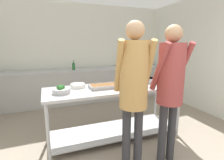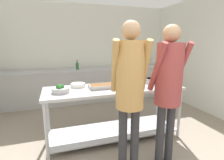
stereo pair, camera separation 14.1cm
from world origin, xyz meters
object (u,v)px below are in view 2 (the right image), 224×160
Objects in this scene: serving_tray_vegetables at (129,83)px; sauce_pan at (152,80)px; serving_tray_roast at (104,86)px; water_bottle at (77,65)px; broccoli_bowl at (61,89)px; plate_stack at (78,85)px; guest_serving_right at (169,81)px; guest_serving_left at (130,82)px.

serving_tray_vegetables is 1.01× the size of sauce_pan.
sauce_pan is at bearing 3.49° from serving_tray_roast.
sauce_pan is at bearing -60.97° from water_bottle.
serving_tray_vegetables is (1.14, 0.16, -0.02)m from broccoli_bowl.
plate_stack is 1.43m from guest_serving_right.
serving_tray_vegetables is 0.23× the size of guest_serving_left.
broccoli_bowl reaches higher than serving_tray_vegetables.
sauce_pan reaches higher than serving_tray_vegetables.
water_bottle is at bearing 76.57° from broccoli_bowl.
broccoli_bowl is 0.61× the size of sauce_pan.
broccoli_bowl is 0.67m from serving_tray_roast.
serving_tray_roast is (0.67, 0.08, -0.02)m from broccoli_bowl.
serving_tray_roast is 1.91× the size of water_bottle.
guest_serving_left reaches higher than sauce_pan.
plate_stack is at bearing 174.57° from sauce_pan.
serving_tray_vegetables is at bearing 7.87° from broccoli_bowl.
plate_stack is at bearing 42.66° from broccoli_bowl.
broccoli_bowl is at bearing 148.81° from guest_serving_right.
serving_tray_roast is at bearing 6.78° from broccoli_bowl.
sauce_pan is at bearing -2.83° from serving_tray_vegetables.
sauce_pan is (1.58, 0.13, 0.00)m from broccoli_bowl.
guest_serving_left is (0.08, -0.84, 0.23)m from serving_tray_roast.
serving_tray_roast is 1.13× the size of sauce_pan.
plate_stack reaches higher than serving_tray_vegetables.
water_bottle is (-0.64, 1.93, 0.11)m from serving_tray_vegetables.
guest_serving_left reaches higher than guest_serving_right.
guest_serving_right is at bearing -54.74° from serving_tray_roast.
broccoli_bowl is at bearing -137.34° from plate_stack.
guest_serving_right is (0.51, -0.01, -0.02)m from guest_serving_left.
guest_serving_left is at bearing -112.95° from serving_tray_vegetables.
serving_tray_roast is at bearing 95.67° from guest_serving_left.
sauce_pan is 1.69× the size of water_bottle.
plate_stack is 1.31m from sauce_pan.
sauce_pan is at bearing -5.43° from plate_stack.
water_bottle is at bearing 83.22° from plate_stack.
guest_serving_left is 2.86m from water_bottle.
sauce_pan is at bearing 70.45° from guest_serving_right.
water_bottle is (-0.17, 2.01, 0.11)m from serving_tray_roast.
guest_serving_right is (1.26, -0.76, 0.20)m from broccoli_bowl.
broccoli_bowl is 0.14× the size of guest_serving_right.
serving_tray_roast is (0.38, -0.18, -0.00)m from plate_stack.
broccoli_bowl is 0.38m from plate_stack.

